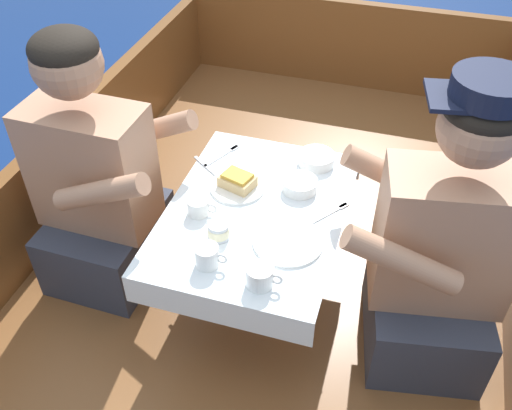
% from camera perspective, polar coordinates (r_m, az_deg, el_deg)
% --- Properties ---
extents(ground_plane, '(60.00, 60.00, 0.00)m').
position_cam_1_polar(ground_plane, '(2.44, 0.27, -13.71)').
color(ground_plane, navy).
extents(boat_deck, '(1.87, 3.43, 0.34)m').
position_cam_1_polar(boat_deck, '(2.30, 0.28, -11.29)').
color(boat_deck, brown).
rests_on(boat_deck, ground_plane).
extents(gunwale_port, '(0.06, 3.43, 0.42)m').
position_cam_1_polar(gunwale_port, '(2.37, -21.13, 0.19)').
color(gunwale_port, brown).
rests_on(gunwale_port, boat_deck).
extents(bow_coaming, '(1.75, 0.06, 0.48)m').
position_cam_1_polar(bow_coaming, '(3.37, 8.93, 15.68)').
color(bow_coaming, brown).
rests_on(bow_coaming, boat_deck).
extents(cockpit_table, '(0.56, 0.78, 0.44)m').
position_cam_1_polar(cockpit_table, '(1.87, 0.00, -1.68)').
color(cockpit_table, '#B2B2B7').
rests_on(cockpit_table, boat_deck).
extents(person_port, '(0.53, 0.45, 0.98)m').
position_cam_1_polar(person_port, '(2.06, -15.61, 1.83)').
color(person_port, '#333847').
rests_on(person_port, boat_deck).
extents(person_starboard, '(0.57, 0.52, 1.01)m').
position_cam_1_polar(person_starboard, '(1.81, 17.85, -4.78)').
color(person_starboard, '#333847').
rests_on(person_starboard, boat_deck).
extents(plate_sandwich, '(0.19, 0.19, 0.01)m').
position_cam_1_polar(plate_sandwich, '(1.92, -1.86, 1.83)').
color(plate_sandwich, white).
rests_on(plate_sandwich, cockpit_table).
extents(plate_bread, '(0.21, 0.21, 0.01)m').
position_cam_1_polar(plate_bread, '(1.72, 3.20, -3.69)').
color(plate_bread, white).
rests_on(plate_bread, cockpit_table).
extents(sandwich, '(0.13, 0.11, 0.05)m').
position_cam_1_polar(sandwich, '(1.90, -1.88, 2.48)').
color(sandwich, tan).
rests_on(sandwich, plate_sandwich).
extents(bowl_port_near, '(0.13, 0.13, 0.04)m').
position_cam_1_polar(bowl_port_near, '(2.02, 6.05, 4.67)').
color(bowl_port_near, white).
rests_on(bowl_port_near, cockpit_table).
extents(bowl_starboard_near, '(0.12, 0.12, 0.04)m').
position_cam_1_polar(bowl_starboard_near, '(1.90, 4.41, 2.08)').
color(bowl_starboard_near, white).
rests_on(bowl_starboard_near, cockpit_table).
extents(coffee_cup_port, '(0.10, 0.07, 0.05)m').
position_cam_1_polar(coffee_cup_port, '(1.81, -5.74, -0.12)').
color(coffee_cup_port, white).
rests_on(coffee_cup_port, cockpit_table).
extents(coffee_cup_starboard, '(0.10, 0.07, 0.07)m').
position_cam_1_polar(coffee_cup_starboard, '(1.64, -4.89, -5.08)').
color(coffee_cup_starboard, white).
rests_on(coffee_cup_starboard, cockpit_table).
extents(coffee_cup_center, '(0.11, 0.08, 0.06)m').
position_cam_1_polar(coffee_cup_center, '(1.59, 0.42, -7.11)').
color(coffee_cup_center, white).
rests_on(coffee_cup_center, cockpit_table).
extents(tin_can, '(0.07, 0.07, 0.05)m').
position_cam_1_polar(tin_can, '(1.72, -3.76, -2.59)').
color(tin_can, silver).
rests_on(tin_can, cockpit_table).
extents(utensil_fork_port, '(0.11, 0.15, 0.00)m').
position_cam_1_polar(utensil_fork_port, '(1.84, 7.55, -0.68)').
color(utensil_fork_port, silver).
rests_on(utensil_fork_port, cockpit_table).
extents(utensil_fork_starboard, '(0.09, 0.16, 0.00)m').
position_cam_1_polar(utensil_fork_starboard, '(2.07, -3.15, 5.13)').
color(utensil_fork_starboard, silver).
rests_on(utensil_fork_starboard, cockpit_table).
extents(utensil_knife_port, '(0.14, 0.11, 0.00)m').
position_cam_1_polar(utensil_knife_port, '(2.01, -4.80, 3.69)').
color(utensil_knife_port, silver).
rests_on(utensil_knife_port, cockpit_table).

